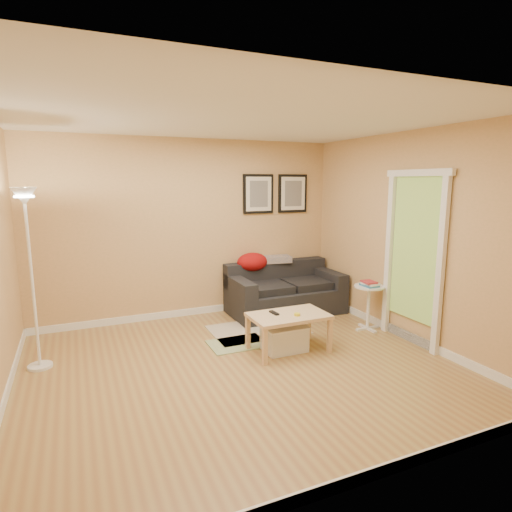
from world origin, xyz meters
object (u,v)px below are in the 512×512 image
object	(u,v)px
storage_bin	(284,338)
side_table	(368,308)
book_stack	(369,284)
floor_lamp	(32,285)
sofa	(285,289)
coffee_table	(288,333)

from	to	relation	value
storage_bin	side_table	size ratio (longest dim) A/B	0.83
book_stack	floor_lamp	size ratio (longest dim) A/B	0.12
sofa	side_table	size ratio (longest dim) A/B	2.78
sofa	coffee_table	size ratio (longest dim) A/B	1.87
coffee_table	book_stack	xyz separation A→B (m)	(1.32, 0.20, 0.42)
coffee_table	side_table	world-z (taller)	side_table
storage_bin	sofa	bearing A→B (deg)	61.96
storage_bin	book_stack	size ratio (longest dim) A/B	2.22
sofa	book_stack	xyz separation A→B (m)	(0.67, -1.13, 0.27)
sofa	side_table	bearing A→B (deg)	-58.59
sofa	book_stack	world-z (taller)	sofa
storage_bin	floor_lamp	world-z (taller)	floor_lamp
coffee_table	floor_lamp	distance (m)	2.85
side_table	book_stack	xyz separation A→B (m)	(-0.02, -0.02, 0.34)
storage_bin	floor_lamp	bearing A→B (deg)	166.32
coffee_table	side_table	xyz separation A→B (m)	(1.34, 0.22, 0.08)
side_table	book_stack	distance (m)	0.34
storage_bin	side_table	world-z (taller)	side_table
sofa	coffee_table	world-z (taller)	sofa
storage_bin	coffee_table	bearing A→B (deg)	-41.06
side_table	book_stack	world-z (taller)	book_stack
book_stack	floor_lamp	world-z (taller)	floor_lamp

